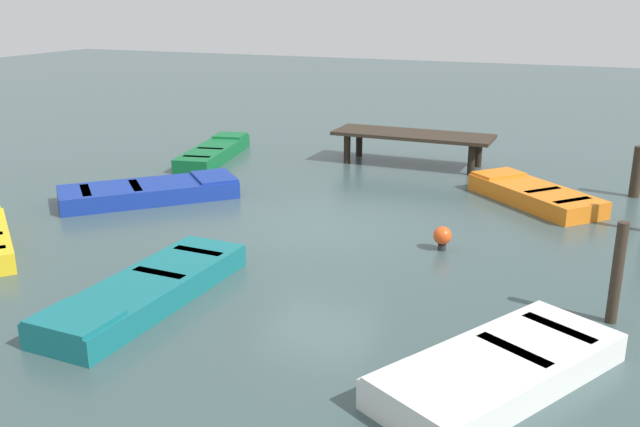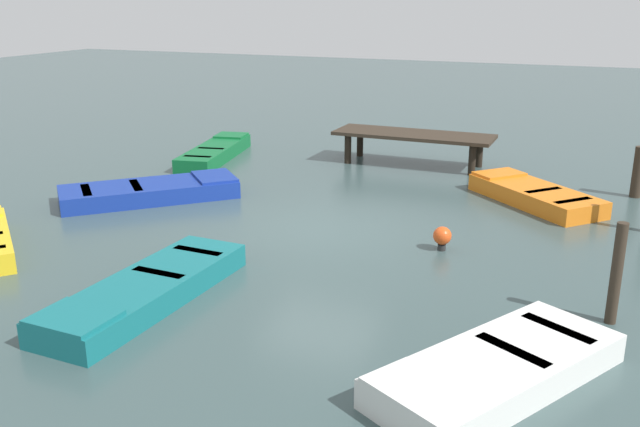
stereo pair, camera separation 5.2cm
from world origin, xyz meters
TOP-DOWN VIEW (x-y plane):
  - ground_plane at (0.00, 0.00)m, footprint 80.00×80.00m
  - dock_segment at (0.25, 6.49)m, footprint 4.61×1.54m
  - rowboat_teal at (-1.18, -4.53)m, footprint 1.40×4.19m
  - rowboat_white at (4.47, -4.89)m, footprint 3.02×3.87m
  - rowboat_green at (-5.53, 4.97)m, footprint 1.80×4.19m
  - rowboat_blue at (-4.68, 0.51)m, footprint 4.00×3.97m
  - rowboat_orange at (3.99, 3.78)m, footprint 3.44×3.31m
  - mooring_piling_mid_right at (5.80, -2.41)m, footprint 0.17×0.17m
  - mooring_piling_mid_left at (6.24, 5.29)m, footprint 0.26×0.26m
  - marker_buoy at (2.70, -0.27)m, footprint 0.36×0.36m

SIDE VIEW (x-z plane):
  - ground_plane at x=0.00m, z-range 0.00..0.00m
  - rowboat_blue at x=-4.68m, z-range -0.01..0.45m
  - rowboat_teal at x=-1.18m, z-range -0.01..0.45m
  - rowboat_green at x=-5.53m, z-range -0.01..0.45m
  - rowboat_white at x=4.47m, z-range -0.01..0.45m
  - rowboat_orange at x=3.99m, z-range -0.01..0.45m
  - marker_buoy at x=2.70m, z-range 0.05..0.53m
  - mooring_piling_mid_left at x=6.24m, z-range 0.00..1.27m
  - mooring_piling_mid_right at x=5.80m, z-range 0.00..1.61m
  - dock_segment at x=0.25m, z-range 0.35..1.30m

